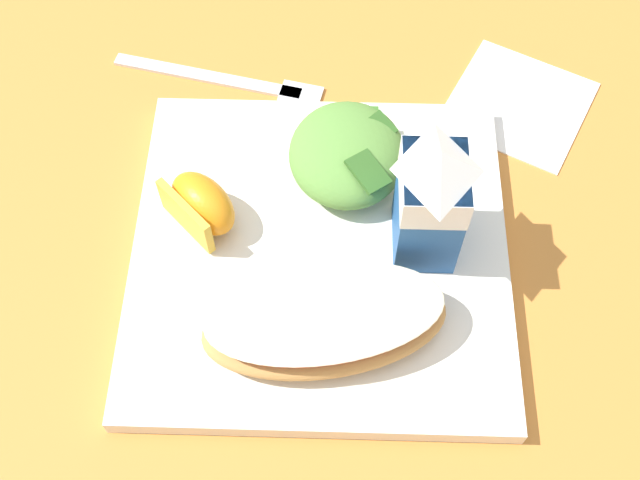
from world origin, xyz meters
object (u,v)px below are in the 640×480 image
object	(u,v)px
orange_wedge_front	(201,205)
metal_fork	(235,81)
milk_carton	(431,196)
white_plate	(320,252)
paper_napkin	(518,103)
green_salad_pile	(347,154)
cheesy_pizza_bread	(325,321)

from	to	relation	value
orange_wedge_front	metal_fork	size ratio (longest dim) A/B	0.36
milk_carton	white_plate	bearing A→B (deg)	-83.94
paper_napkin	metal_fork	bearing A→B (deg)	-94.06
white_plate	paper_napkin	size ratio (longest dim) A/B	2.55
green_salad_pile	white_plate	bearing A→B (deg)	-14.99
cheesy_pizza_bread	white_plate	bearing A→B (deg)	-175.65
milk_carton	metal_fork	xyz separation A→B (m)	(-0.16, -0.16, -0.07)
orange_wedge_front	white_plate	bearing A→B (deg)	76.17
orange_wedge_front	paper_napkin	world-z (taller)	orange_wedge_front
white_plate	metal_fork	world-z (taller)	white_plate
cheesy_pizza_bread	metal_fork	size ratio (longest dim) A/B	0.97
metal_fork	milk_carton	bearing A→B (deg)	43.43
green_salad_pile	metal_fork	world-z (taller)	green_salad_pile
white_plate	cheesy_pizza_bread	xyz separation A→B (m)	(0.07, 0.01, 0.03)
green_salad_pile	metal_fork	distance (m)	0.14
cheesy_pizza_bread	milk_carton	world-z (taller)	milk_carton
cheesy_pizza_bread	metal_fork	xyz separation A→B (m)	(-0.24, -0.08, -0.03)
paper_napkin	cheesy_pizza_bread	bearing A→B (deg)	-35.77
orange_wedge_front	metal_fork	distance (m)	0.15
orange_wedge_front	paper_napkin	bearing A→B (deg)	117.54
green_salad_pile	milk_carton	world-z (taller)	milk_carton
white_plate	metal_fork	bearing A→B (deg)	-155.26
green_salad_pile	orange_wedge_front	distance (m)	0.12
green_salad_pile	paper_napkin	xyz separation A→B (m)	(-0.08, 0.15, -0.03)
milk_carton	paper_napkin	distance (m)	0.19
orange_wedge_front	paper_napkin	xyz separation A→B (m)	(-0.13, 0.26, -0.03)
white_plate	milk_carton	distance (m)	0.10
white_plate	paper_napkin	xyz separation A→B (m)	(-0.15, 0.17, -0.01)
cheesy_pizza_bread	orange_wedge_front	world-z (taller)	orange_wedge_front
white_plate	cheesy_pizza_bread	size ratio (longest dim) A/B	1.54
green_salad_pile	paper_napkin	size ratio (longest dim) A/B	0.91
white_plate	orange_wedge_front	bearing A→B (deg)	-103.83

